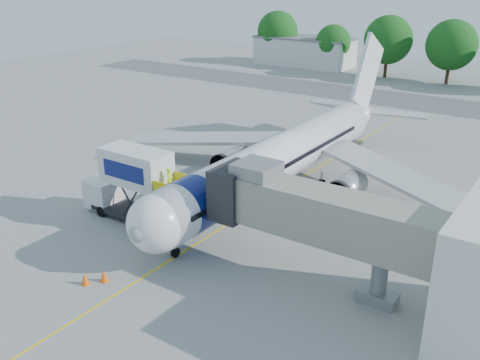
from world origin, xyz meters
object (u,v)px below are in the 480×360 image
Objects in this scene: jet_bridge at (308,212)px; ground_tug at (35,311)px; catering_hiloader at (131,184)px; aircraft at (284,156)px.

jet_bridge reaches higher than ground_tug.
catering_hiloader reaches higher than ground_tug.
ground_tug is (4.81, -11.79, -2.07)m from catering_hiloader.
aircraft is at bearing 71.81° from ground_tug.
ground_tug is (-1.46, -22.91, -2.26)m from aircraft.
catering_hiloader is 12.90m from ground_tug.
jet_bridge is at bearing -54.30° from aircraft.
ground_tug is at bearing -93.66° from aircraft.
aircraft is 10.44× the size of ground_tug.
catering_hiloader is at bearing 97.64° from ground_tug.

